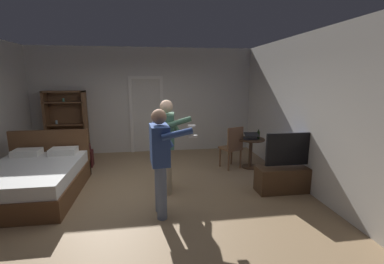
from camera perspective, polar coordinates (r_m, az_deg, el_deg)
ground_plane at (r=5.06m, az=-10.16°, el=-12.96°), size 6.59×6.59×0.00m
wall_back at (r=7.60m, az=-9.98°, el=6.60°), size 6.23×0.12×2.89m
wall_right at (r=5.46m, az=23.29°, el=3.93°), size 0.12×6.06×2.89m
doorway_frame at (r=7.55m, az=-9.72°, el=4.85°), size 0.93×0.08×2.13m
bed at (r=5.61m, az=-30.86°, el=-8.65°), size 1.56×2.05×1.02m
bookshelf at (r=7.77m, az=-25.27°, el=2.11°), size 1.03×0.32×1.75m
tv_flatscreen at (r=5.33m, az=20.39°, el=-8.66°), size 1.28×0.40×1.11m
side_table at (r=6.36m, az=12.47°, el=-3.39°), size 0.63×0.63×0.70m
laptop at (r=6.24m, az=12.43°, el=-1.01°), size 0.35×0.36×0.16m
bottle_on_table at (r=6.27m, az=14.06°, el=-0.65°), size 0.06×0.06×0.22m
wooden_chair at (r=6.20m, az=8.69°, el=-2.93°), size 0.54×0.54×0.99m
person_blue_shirt at (r=3.99m, az=-6.77°, el=-4.97°), size 0.67×0.61×1.64m
person_striped_shirt at (r=4.82m, az=-5.28°, el=-1.55°), size 0.61×0.66×1.70m
suitcase_dark at (r=6.87m, az=-22.50°, el=-5.32°), size 0.50×0.31×0.39m
suitcase_small at (r=7.18m, az=-23.02°, el=-4.40°), size 0.61×0.43×0.44m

